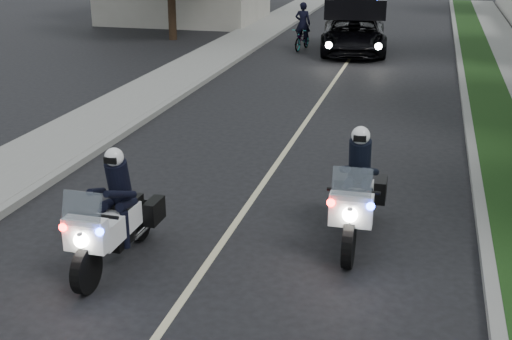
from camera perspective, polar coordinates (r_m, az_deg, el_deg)
The scene contains 13 objects.
ground at distance 10.32m, azimuth -3.98°, elevation -7.73°, with size 120.00×120.00×0.00m, color black.
curb_right at distance 19.26m, azimuth 17.53°, elevation 4.87°, with size 0.20×60.00×0.15m, color gray.
grass_verge at distance 19.31m, azimuth 19.60°, elevation 4.69°, with size 1.20×60.00×0.16m, color #193814.
curb_left at distance 20.49m, azimuth -6.08°, elevation 6.56°, with size 0.20×60.00×0.15m, color gray.
sidewalk_left at distance 20.90m, azimuth -8.93°, elevation 6.70°, with size 2.00×60.00×0.16m, color gray.
lane_marking at distance 19.47m, azimuth 5.36°, elevation 5.66°, with size 0.12×50.00×0.01m, color #BFB78C.
police_moto_left at distance 10.46m, azimuth -11.75°, elevation -7.73°, with size 0.74×2.11×1.79m, color white, non-canonical shape.
police_moto_right at distance 11.08m, azimuth 8.38°, elevation -5.87°, with size 0.77×2.21×1.88m, color silver, non-canonical shape.
police_suv at distance 28.02m, azimuth 8.27°, elevation 9.93°, with size 2.52×5.43×2.64m, color black.
bicycle at distance 28.41m, azimuth 3.96°, elevation 10.22°, with size 0.59×1.68×0.88m, color black.
cyclist at distance 28.41m, azimuth 3.96°, elevation 10.22°, with size 0.63×0.42×1.75m, color black.
tree_left_near at distance 31.19m, azimuth -7.09°, elevation 11.00°, with size 6.28×6.28×10.46m, color #1F3C14, non-canonical shape.
tree_left_far at distance 41.53m, azimuth -2.93°, elevation 13.33°, with size 6.58×6.58×10.96m, color black, non-canonical shape.
Camera 1 is at (2.98, -8.64, 4.79)m, focal length 46.83 mm.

